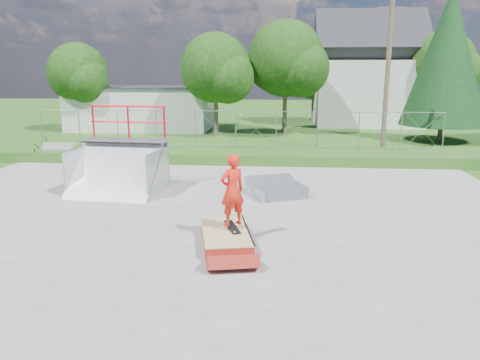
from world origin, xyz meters
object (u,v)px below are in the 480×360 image
Objects in this scene: quarter_pipe at (115,152)px; flat_bank_ramp at (277,188)px; skater at (232,193)px; grind_box at (226,237)px.

quarter_pipe is 1.62× the size of flat_bank_ramp.
flat_bank_ramp is at bearing -137.43° from skater.
skater is at bearing -39.40° from quarter_pipe.
grind_box is 0.84× the size of quarter_pipe.
flat_bank_ramp reaches higher than grind_box.
quarter_pipe is 6.33m from skater.
skater reaches higher than flat_bank_ramp.
skater is at bearing 22.64° from grind_box.
skater reaches higher than grind_box.
grind_box is 1.12m from skater.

